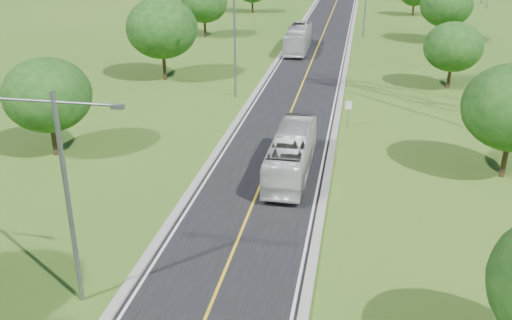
% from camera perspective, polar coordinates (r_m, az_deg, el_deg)
% --- Properties ---
extents(ground, '(260.00, 260.00, 0.00)m').
position_cam_1_polar(ground, '(70.16, 5.49, 9.52)').
color(ground, '#2F5919').
rests_on(ground, ground).
extents(road, '(8.00, 150.00, 0.06)m').
position_cam_1_polar(road, '(75.98, 5.94, 10.58)').
color(road, black).
rests_on(road, ground).
extents(curb_left, '(0.50, 150.00, 0.22)m').
position_cam_1_polar(curb_left, '(76.42, 2.71, 10.81)').
color(curb_left, gray).
rests_on(curb_left, ground).
extents(curb_right, '(0.50, 150.00, 0.22)m').
position_cam_1_polar(curb_right, '(75.75, 9.19, 10.43)').
color(curb_right, gray).
rests_on(curb_right, ground).
extents(speed_limit_sign, '(0.55, 0.09, 2.40)m').
position_cam_1_polar(speed_limit_sign, '(48.28, 9.21, 4.99)').
color(speed_limit_sign, slate).
rests_on(speed_limit_sign, ground).
extents(streetlight_near_left, '(5.90, 0.25, 10.00)m').
position_cam_1_polar(streetlight_near_left, '(25.50, -18.49, -2.32)').
color(streetlight_near_left, slate).
rests_on(streetlight_near_left, ground).
extents(streetlight_mid_left, '(5.90, 0.25, 10.00)m').
position_cam_1_polar(streetlight_mid_left, '(55.29, -2.15, 12.23)').
color(streetlight_mid_left, slate).
rests_on(streetlight_mid_left, ground).
extents(tree_lb, '(6.30, 6.30, 7.33)m').
position_cam_1_polar(tree_lb, '(43.74, -20.14, 6.13)').
color(tree_lb, black).
rests_on(tree_lb, ground).
extents(tree_lc, '(7.56, 7.56, 8.79)m').
position_cam_1_polar(tree_lc, '(62.57, -9.40, 12.88)').
color(tree_lc, black).
rests_on(tree_lc, ground).
extents(tree_ld, '(6.72, 6.72, 7.82)m').
position_cam_1_polar(tree_ld, '(85.88, -5.21, 15.39)').
color(tree_ld, black).
rests_on(tree_ld, ground).
extents(tree_rc, '(5.88, 5.88, 6.84)m').
position_cam_1_polar(tree_rc, '(61.83, 19.12, 10.65)').
color(tree_rc, black).
rests_on(tree_rc, ground).
extents(tree_rd, '(7.14, 7.14, 8.30)m').
position_cam_1_polar(tree_rd, '(85.41, 18.52, 14.51)').
color(tree_rd, black).
rests_on(tree_rd, ground).
extents(bus_outbound, '(2.50, 10.55, 2.94)m').
position_cam_1_polar(bus_outbound, '(38.91, 3.56, 0.63)').
color(bus_outbound, silver).
rests_on(bus_outbound, road).
extents(bus_inbound, '(2.78, 11.44, 3.18)m').
position_cam_1_polar(bus_inbound, '(76.73, 4.24, 12.00)').
color(bus_inbound, silver).
rests_on(bus_inbound, road).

